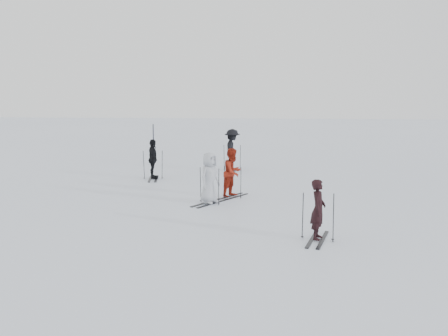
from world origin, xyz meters
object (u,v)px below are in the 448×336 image
object	(u,v)px
skier_grey	(209,178)
skier_uphill_left	(153,160)
skier_uphill_far	(232,150)
piste_marker	(153,145)
skier_near_dark	(318,211)
skier_red	(233,173)

from	to	relation	value
skier_grey	skier_uphill_left	size ratio (longest dim) A/B	1.00
skier_uphill_far	skier_uphill_left	bearing A→B (deg)	130.52
piste_marker	skier_uphill_far	bearing A→B (deg)	-11.99
skier_near_dark	skier_uphill_left	world-z (taller)	skier_uphill_left
skier_near_dark	skier_uphill_far	bearing A→B (deg)	28.70
piste_marker	skier_uphill_left	bearing A→B (deg)	-76.22
skier_near_dark	skier_uphill_far	world-z (taller)	skier_uphill_far
skier_near_dark	skier_red	world-z (taller)	skier_red
skier_red	skier_uphill_far	distance (m)	6.28
skier_uphill_far	skier_grey	bearing A→B (deg)	178.31
piste_marker	skier_red	bearing A→B (deg)	-56.65
skier_uphill_left	skier_uphill_far	distance (m)	4.25
skier_red	skier_uphill_left	world-z (taller)	skier_red
skier_uphill_left	piste_marker	xyz separation A→B (m)	(-0.90, 3.69, 0.23)
skier_near_dark	skier_uphill_left	distance (m)	10.63
skier_uphill_left	piste_marker	distance (m)	3.81
skier_near_dark	skier_grey	bearing A→B (deg)	52.87
skier_near_dark	skier_uphill_left	xyz separation A→B (m)	(-6.39, 8.50, 0.09)
skier_near_dark	piste_marker	world-z (taller)	piste_marker
skier_red	skier_grey	world-z (taller)	skier_red
skier_uphill_far	piste_marker	bearing A→B (deg)	76.92
skier_near_dark	skier_uphill_left	size ratio (longest dim) A/B	0.89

